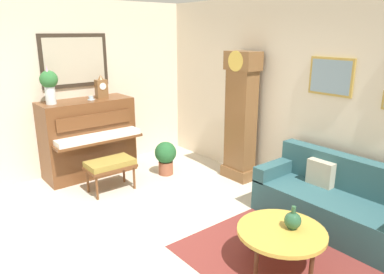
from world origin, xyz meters
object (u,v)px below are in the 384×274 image
object	(u,v)px
green_jug	(293,220)
piano_bench	(110,165)
piano	(89,138)
couch	(336,202)
potted_plant	(166,156)
grandfather_clock	(241,120)
coffee_table	(281,233)
mantel_clock	(101,88)
teacup	(91,98)
flower_vase	(49,83)

from	to	relation	value
green_jug	piano_bench	bearing A→B (deg)	-168.10
piano	couch	distance (m)	3.84
couch	potted_plant	distance (m)	2.75
couch	green_jug	world-z (taller)	couch
piano	potted_plant	size ratio (longest dim) A/B	2.57
grandfather_clock	coffee_table	world-z (taller)	grandfather_clock
grandfather_clock	green_jug	world-z (taller)	grandfather_clock
piano_bench	couch	bearing A→B (deg)	31.95
mantel_clock	teacup	distance (m)	0.25
grandfather_clock	coffee_table	bearing A→B (deg)	-35.85
mantel_clock	grandfather_clock	bearing A→B (deg)	42.72
grandfather_clock	green_jug	size ratio (longest dim) A/B	8.46
piano	piano_bench	size ratio (longest dim) A/B	2.06
piano	piano_bench	bearing A→B (deg)	-2.76
piano	green_jug	size ratio (longest dim) A/B	6.00
couch	mantel_clock	size ratio (longest dim) A/B	5.00
piano	couch	xyz separation A→B (m)	(3.47, 1.62, -0.32)
piano	green_jug	world-z (taller)	piano
piano	mantel_clock	bearing A→B (deg)	89.41
grandfather_clock	couch	world-z (taller)	grandfather_clock
coffee_table	potted_plant	xyz separation A→B (m)	(-2.76, 0.53, -0.07)
flower_vase	potted_plant	xyz separation A→B (m)	(0.79, 1.50, -1.25)
mantel_clock	green_jug	bearing A→B (deg)	4.23
coffee_table	flower_vase	distance (m)	3.87
green_jug	potted_plant	world-z (taller)	green_jug
grandfather_clock	flower_vase	distance (m)	2.94
flower_vase	teacup	bearing A→B (deg)	86.46
grandfather_clock	mantel_clock	xyz separation A→B (m)	(-1.66, -1.53, 0.46)
teacup	potted_plant	size ratio (longest dim) A/B	0.21
green_jug	potted_plant	size ratio (longest dim) A/B	0.43
couch	mantel_clock	distance (m)	3.88
teacup	potted_plant	world-z (taller)	teacup
potted_plant	piano	bearing A→B (deg)	-129.41
piano	coffee_table	distance (m)	3.59
couch	coffee_table	xyz separation A→B (m)	(0.09, -1.18, 0.07)
piano	grandfather_clock	world-z (taller)	grandfather_clock
mantel_clock	flower_vase	distance (m)	0.83
couch	green_jug	distance (m)	1.09
coffee_table	piano	bearing A→B (deg)	-172.93
piano_bench	coffee_table	xyz separation A→B (m)	(2.74, 0.48, -0.02)
mantel_clock	green_jug	distance (m)	3.73
piano_bench	grandfather_clock	world-z (taller)	grandfather_clock
mantel_clock	potted_plant	world-z (taller)	mantel_clock
coffee_table	flower_vase	xyz separation A→B (m)	(-3.56, -0.97, 1.18)
grandfather_clock	flower_vase	size ratio (longest dim) A/B	3.50
green_jug	teacup	bearing A→B (deg)	-172.48
coffee_table	green_jug	size ratio (longest dim) A/B	3.67
green_jug	coffee_table	bearing A→B (deg)	-112.66
teacup	piano	bearing A→B (deg)	-117.34
flower_vase	green_jug	xyz separation A→B (m)	(3.60, 1.08, -1.06)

